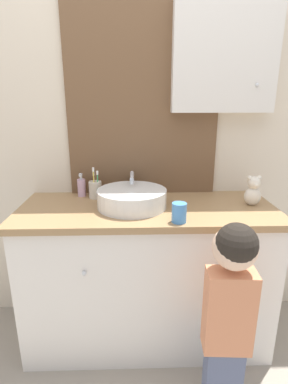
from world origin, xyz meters
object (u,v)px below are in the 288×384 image
(drinking_cup, at_px, (179,213))
(toothbrush_holder, at_px, (95,189))
(teddy_bear, at_px, (253,191))
(soap_dispenser, at_px, (82,187))
(child_figure, at_px, (230,302))
(sink_basin, at_px, (132,198))

(drinking_cup, bearing_deg, toothbrush_holder, 139.03)
(teddy_bear, distance_m, drinking_cup, 0.50)
(soap_dispenser, height_order, drinking_cup, soap_dispenser)
(soap_dispenser, bearing_deg, child_figure, -43.88)
(toothbrush_holder, bearing_deg, soap_dispenser, 157.74)
(toothbrush_holder, relative_size, teddy_bear, 1.10)
(sink_basin, height_order, soap_dispenser, sink_basin)
(sink_basin, relative_size, drinking_cup, 4.53)
(teddy_bear, bearing_deg, toothbrush_holder, 170.00)
(child_figure, height_order, teddy_bear, teddy_bear)
(soap_dispenser, bearing_deg, toothbrush_holder, -22.26)
(soap_dispenser, distance_m, teddy_bear, 0.99)
(soap_dispenser, relative_size, drinking_cup, 1.49)
(sink_basin, bearing_deg, drinking_cup, -45.17)
(sink_basin, distance_m, soap_dispenser, 0.36)
(soap_dispenser, height_order, teddy_bear, teddy_bear)
(toothbrush_holder, distance_m, drinking_cup, 0.59)
(sink_basin, xyz_separation_m, toothbrush_holder, (-0.22, 0.16, 0.00))
(sink_basin, xyz_separation_m, child_figure, (0.41, -0.49, -0.30))
(sink_basin, xyz_separation_m, drinking_cup, (0.22, -0.23, -0.00))
(sink_basin, xyz_separation_m, soap_dispenser, (-0.31, 0.20, 0.00))
(toothbrush_holder, bearing_deg, child_figure, -46.07)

